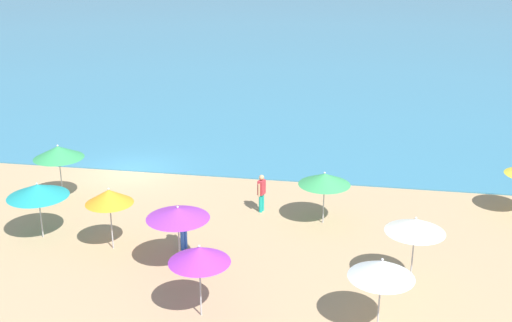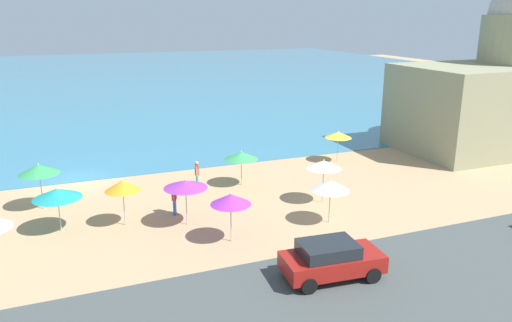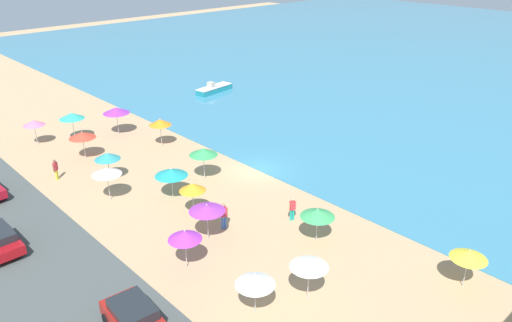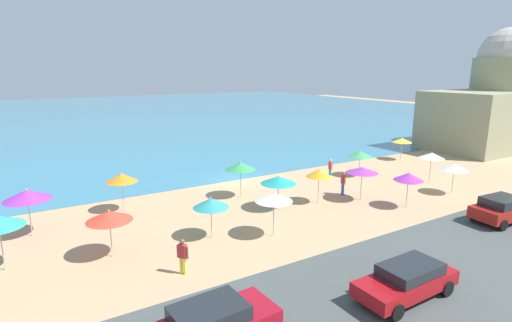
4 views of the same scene
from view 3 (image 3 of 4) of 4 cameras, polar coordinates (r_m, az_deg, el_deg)
name	(u,v)px [view 3 (image 3 of 4)]	position (r m, az deg, el deg)	size (l,w,h in m)	color
ground_plane	(258,170)	(39.35, 0.20, -1.08)	(160.00, 160.00, 0.00)	tan
coastal_road	(26,263)	(31.47, -24.81, -10.53)	(80.00, 8.00, 0.06)	#444B4A
beach_umbrella_0	(107,171)	(35.50, -16.71, -1.15)	(2.03, 2.03, 2.52)	#B2B2B7
beach_umbrella_1	(203,152)	(37.28, -6.04, 1.07)	(2.14, 2.14, 2.58)	#B2B2B7
beach_umbrella_2	(469,255)	(28.11, 23.17, -9.84)	(1.90, 1.90, 2.26)	#B2B2B7
beach_umbrella_3	(171,173)	(34.98, -9.67, -1.31)	(2.30, 2.30, 2.25)	#B2B2B7
beach_umbrella_4	(207,208)	(29.81, -5.63, -5.39)	(2.18, 2.18, 2.40)	#B2B2B7
beach_umbrella_5	(72,116)	(47.34, -20.33, 4.86)	(2.19, 2.19, 2.68)	#B2B2B7
beach_umbrella_6	(255,280)	(24.24, -0.09, -13.41)	(1.94, 1.94, 2.33)	#B2B2B7
beach_umbrella_7	(185,235)	(27.51, -8.14, -8.41)	(1.88, 1.88, 2.40)	#B2B2B7
beach_umbrella_8	(160,122)	(44.02, -10.91, 4.38)	(1.94, 1.94, 2.55)	#B2B2B7
beach_umbrella_9	(82,135)	(43.12, -19.25, 2.82)	(2.16, 2.16, 2.39)	#B2B2B7
beach_umbrella_10	(309,263)	(25.06, 6.10, -11.50)	(1.96, 1.96, 2.52)	#B2B2B7
beach_umbrella_11	(116,110)	(47.70, -15.69, 5.59)	(2.41, 2.41, 2.67)	#B2B2B7
beach_umbrella_12	(192,187)	(32.46, -7.28, -2.97)	(1.75, 1.75, 2.42)	#B2B2B7
beach_umbrella_13	(107,156)	(38.67, -16.64, 0.54)	(1.92, 1.92, 2.28)	#B2B2B7
beach_umbrella_14	(318,213)	(29.86, 7.05, -5.94)	(2.08, 2.08, 2.19)	#B2B2B7
beach_umbrella_15	(34,123)	(47.68, -24.07, 4.00)	(1.86, 1.86, 2.35)	#B2B2B7
bather_0	(224,215)	(31.36, -3.72, -6.13)	(0.34, 0.54, 1.76)	blue
bather_1	(292,208)	(32.28, 4.17, -5.35)	(0.32, 0.55, 1.63)	teal
bather_2	(56,169)	(40.41, -21.92, -0.81)	(0.40, 0.46, 1.65)	yellow
parked_car_4	(135,319)	(24.53, -13.66, -17.11)	(4.11, 2.21, 1.52)	maroon
skiff_nearshore	(214,89)	(59.87, -4.80, 8.22)	(2.10, 5.32, 1.30)	teal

